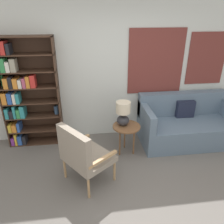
{
  "coord_description": "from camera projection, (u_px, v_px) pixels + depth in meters",
  "views": [
    {
      "loc": [
        -0.53,
        -2.03,
        2.4
      ],
      "look_at": [
        -0.12,
        1.14,
        0.9
      ],
      "focal_mm": 35.0,
      "sensor_mm": 36.0,
      "label": 1
    }
  ],
  "objects": [
    {
      "name": "couch",
      "position": [
        186.0,
        125.0,
        4.33
      ],
      "size": [
        1.82,
        0.91,
        0.91
      ],
      "color": "slate",
      "rests_on": "ground_plane"
    },
    {
      "name": "bookshelf",
      "position": [
        23.0,
        93.0,
        3.94
      ],
      "size": [
        1.02,
        0.3,
        2.02
      ],
      "color": "#422B1E",
      "rests_on": "ground_plane"
    },
    {
      "name": "wall_back",
      "position": [
        115.0,
        70.0,
        4.16
      ],
      "size": [
        6.4,
        0.08,
        2.7
      ],
      "color": "silver",
      "rests_on": "ground_plane"
    },
    {
      "name": "side_table",
      "position": [
        126.0,
        129.0,
        3.86
      ],
      "size": [
        0.49,
        0.49,
        0.55
      ],
      "color": "brown",
      "rests_on": "ground_plane"
    },
    {
      "name": "armchair",
      "position": [
        82.0,
        153.0,
        3.12
      ],
      "size": [
        0.87,
        0.88,
        0.95
      ],
      "color": "tan",
      "rests_on": "ground_plane"
    },
    {
      "name": "table_lamp",
      "position": [
        123.0,
        113.0,
        3.77
      ],
      "size": [
        0.25,
        0.25,
        0.44
      ],
      "color": "#2D2D33",
      "rests_on": "side_table"
    },
    {
      "name": "ground_plane",
      "position": [
        132.0,
        209.0,
        2.91
      ],
      "size": [
        14.0,
        14.0,
        0.0
      ],
      "primitive_type": "plane",
      "color": "#66605B"
    }
  ]
}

